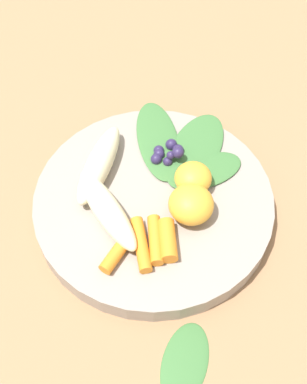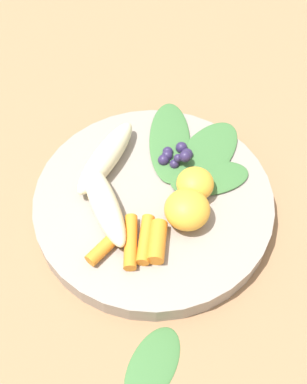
{
  "view_description": "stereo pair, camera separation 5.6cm",
  "coord_description": "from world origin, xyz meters",
  "views": [
    {
      "loc": [
        0.06,
        -0.32,
        0.5
      ],
      "look_at": [
        0.0,
        0.0,
        0.04
      ],
      "focal_mm": 45.67,
      "sensor_mm": 36.0,
      "label": 1
    },
    {
      "loc": [
        0.12,
        -0.3,
        0.5
      ],
      "look_at": [
        0.0,
        0.0,
        0.04
      ],
      "focal_mm": 45.67,
      "sensor_mm": 36.0,
      "label": 2
    }
  ],
  "objects": [
    {
      "name": "carrot_mid_left",
      "position": [
        -0.0,
        -0.07,
        0.03
      ],
      "size": [
        0.04,
        0.06,
        0.01
      ],
      "primitive_type": "cylinder",
      "rotation": [
        0.0,
        1.57,
        5.09
      ],
      "color": "orange",
      "rests_on": "bowl"
    },
    {
      "name": "kale_leaf_right",
      "position": [
        0.04,
        0.08,
        0.03
      ],
      "size": [
        0.09,
        0.14,
        0.01
      ],
      "primitive_type": "ellipsoid",
      "rotation": [
        0.0,
        0.0,
        7.63
      ],
      "color": "#3D7038",
      "rests_on": "bowl"
    },
    {
      "name": "bowl",
      "position": [
        0.0,
        0.0,
        0.01
      ],
      "size": [
        0.28,
        0.28,
        0.03
      ],
      "primitive_type": "cylinder",
      "color": "gray",
      "rests_on": "ground_plane"
    },
    {
      "name": "kale_leaf_rear",
      "position": [
        -0.01,
        0.09,
        0.03
      ],
      "size": [
        0.1,
        0.14,
        0.01
      ],
      "primitive_type": "ellipsoid",
      "rotation": [
        0.0,
        0.0,
        8.22
      ],
      "color": "#3D7038",
      "rests_on": "bowl"
    },
    {
      "name": "carrot_rear",
      "position": [
        0.03,
        -0.06,
        0.04
      ],
      "size": [
        0.03,
        0.05,
        0.02
      ],
      "primitive_type": "cylinder",
      "rotation": [
        0.0,
        1.57,
        4.98
      ],
      "color": "orange",
      "rests_on": "bowl"
    },
    {
      "name": "kale_leaf_stray",
      "position": [
        0.07,
        -0.17,
        0.0
      ],
      "size": [
        0.05,
        0.09,
        0.01
      ],
      "primitive_type": "ellipsoid",
      "rotation": [
        0.0,
        0.0,
        4.62
      ],
      "color": "#3D7038",
      "rests_on": "ground_plane"
    },
    {
      "name": "coconut_shred_patch",
      "position": [
        -0.01,
        0.08,
        0.03
      ],
      "size": [
        0.05,
        0.05,
        0.0
      ],
      "primitive_type": "cylinder",
      "color": "white",
      "rests_on": "bowl"
    },
    {
      "name": "banana_peeled_left",
      "position": [
        -0.05,
        -0.04,
        0.04
      ],
      "size": [
        0.1,
        0.11,
        0.03
      ],
      "primitive_type": "ellipsoid",
      "rotation": [
        0.0,
        0.0,
        5.46
      ],
      "color": "beige",
      "rests_on": "bowl"
    },
    {
      "name": "blueberry_pile",
      "position": [
        0.01,
        0.06,
        0.04
      ],
      "size": [
        0.04,
        0.04,
        0.03
      ],
      "color": "#2D234C",
      "rests_on": "bowl"
    },
    {
      "name": "orange_segment_near",
      "position": [
        0.04,
        0.02,
        0.04
      ],
      "size": [
        0.04,
        0.04,
        0.03
      ],
      "primitive_type": "ellipsoid",
      "color": "#F4A833",
      "rests_on": "bowl"
    },
    {
      "name": "carrot_front",
      "position": [
        -0.02,
        -0.08,
        0.03
      ],
      "size": [
        0.03,
        0.06,
        0.01
      ],
      "primitive_type": "cylinder",
      "rotation": [
        0.0,
        1.57,
        4.38
      ],
      "color": "orange",
      "rests_on": "bowl"
    },
    {
      "name": "carrot_mid_right",
      "position": [
        0.01,
        -0.06,
        0.03
      ],
      "size": [
        0.03,
        0.06,
        0.01
      ],
      "primitive_type": "cylinder",
      "rotation": [
        0.0,
        1.57,
        4.98
      ],
      "color": "orange",
      "rests_on": "bowl"
    },
    {
      "name": "banana_peeled_right",
      "position": [
        -0.07,
        0.02,
        0.04
      ],
      "size": [
        0.04,
        0.12,
        0.03
      ],
      "primitive_type": "ellipsoid",
      "rotation": [
        0.0,
        0.0,
        4.62
      ],
      "color": "beige",
      "rests_on": "bowl"
    },
    {
      "name": "orange_segment_far",
      "position": [
        0.05,
        -0.01,
        0.05
      ],
      "size": [
        0.05,
        0.05,
        0.04
      ],
      "primitive_type": "ellipsoid",
      "color": "#F4A833",
      "rests_on": "bowl"
    },
    {
      "name": "kale_leaf_left",
      "position": [
        0.06,
        0.05,
        0.03
      ],
      "size": [
        0.1,
        0.09,
        0.01
      ],
      "primitive_type": "ellipsoid",
      "rotation": [
        0.0,
        0.0,
        6.9
      ],
      "color": "#3D7038",
      "rests_on": "bowl"
    },
    {
      "name": "ground_plane",
      "position": [
        0.0,
        0.0,
        0.0
      ],
      "size": [
        2.4,
        2.4,
        0.0
      ],
      "primitive_type": "plane",
      "color": "#99704C"
    }
  ]
}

